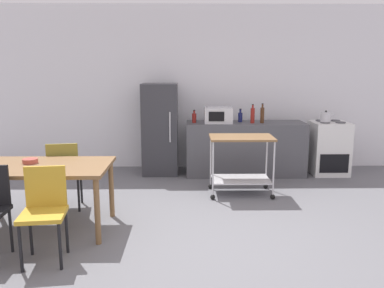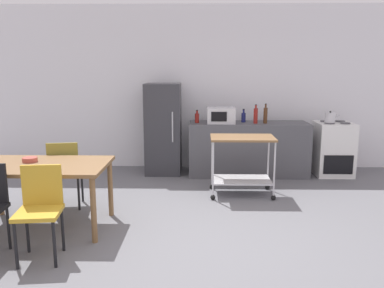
% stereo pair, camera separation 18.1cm
% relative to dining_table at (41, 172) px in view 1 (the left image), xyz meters
% --- Properties ---
extents(ground_plane, '(12.00, 12.00, 0.00)m').
position_rel_dining_table_xyz_m(ground_plane, '(1.71, -0.24, -0.67)').
color(ground_plane, slate).
extents(back_wall, '(8.40, 0.12, 2.90)m').
position_rel_dining_table_xyz_m(back_wall, '(1.71, 2.96, 0.78)').
color(back_wall, white).
rests_on(back_wall, ground_plane).
extents(kitchen_counter, '(2.00, 0.64, 0.90)m').
position_rel_dining_table_xyz_m(kitchen_counter, '(2.61, 2.36, -0.22)').
color(kitchen_counter, '#4C4C51').
rests_on(kitchen_counter, ground_plane).
extents(dining_table, '(1.50, 0.90, 0.75)m').
position_rel_dining_table_xyz_m(dining_table, '(0.00, 0.00, 0.00)').
color(dining_table, brown).
rests_on(dining_table, ground_plane).
extents(chair_mustard, '(0.44, 0.44, 0.89)m').
position_rel_dining_table_xyz_m(chair_mustard, '(0.27, -0.71, -0.15)').
color(chair_mustard, gold).
rests_on(chair_mustard, ground_plane).
extents(chair_olive, '(0.46, 0.46, 0.89)m').
position_rel_dining_table_xyz_m(chair_olive, '(0.05, 0.64, -0.15)').
color(chair_olive, olive).
rests_on(chair_olive, ground_plane).
extents(stove_oven, '(0.60, 0.61, 0.92)m').
position_rel_dining_table_xyz_m(stove_oven, '(4.06, 2.37, -0.22)').
color(stove_oven, white).
rests_on(stove_oven, ground_plane).
extents(refrigerator, '(0.60, 0.63, 1.55)m').
position_rel_dining_table_xyz_m(refrigerator, '(1.16, 2.46, 0.10)').
color(refrigerator, '#333338').
rests_on(refrigerator, ground_plane).
extents(kitchen_cart, '(0.91, 0.57, 0.85)m').
position_rel_dining_table_xyz_m(kitchen_cart, '(2.39, 1.25, -0.10)').
color(kitchen_cart, brown).
rests_on(kitchen_cart, ground_plane).
extents(bottle_soy_sauce, '(0.07, 0.07, 0.22)m').
position_rel_dining_table_xyz_m(bottle_soy_sauce, '(1.74, 2.32, 0.32)').
color(bottle_soy_sauce, maroon).
rests_on(bottle_soy_sauce, kitchen_counter).
extents(microwave, '(0.46, 0.35, 0.26)m').
position_rel_dining_table_xyz_m(microwave, '(2.14, 2.29, 0.36)').
color(microwave, silver).
rests_on(microwave, kitchen_counter).
extents(bottle_olive_oil, '(0.07, 0.07, 0.23)m').
position_rel_dining_table_xyz_m(bottle_olive_oil, '(2.53, 2.42, 0.32)').
color(bottle_olive_oil, navy).
rests_on(bottle_olive_oil, kitchen_counter).
extents(bottle_hot_sauce, '(0.07, 0.07, 0.32)m').
position_rel_dining_table_xyz_m(bottle_hot_sauce, '(2.71, 2.26, 0.36)').
color(bottle_hot_sauce, maroon).
rests_on(bottle_hot_sauce, kitchen_counter).
extents(bottle_vinegar, '(0.07, 0.07, 0.33)m').
position_rel_dining_table_xyz_m(bottle_vinegar, '(2.87, 2.28, 0.37)').
color(bottle_vinegar, '#4C2D19').
rests_on(bottle_vinegar, kitchen_counter).
extents(fruit_bowl, '(0.17, 0.17, 0.05)m').
position_rel_dining_table_xyz_m(fruit_bowl, '(-0.15, 0.10, 0.11)').
color(fruit_bowl, '#B24C3F').
rests_on(fruit_bowl, dining_table).
extents(kettle, '(0.24, 0.17, 0.19)m').
position_rel_dining_table_xyz_m(kettle, '(3.94, 2.28, 0.33)').
color(kettle, silver).
rests_on(kettle, stove_oven).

